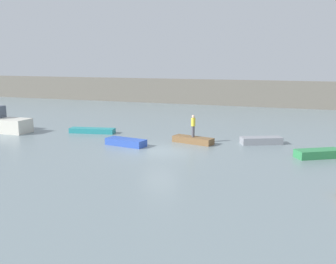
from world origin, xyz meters
TOP-DOWN VIEW (x-y plane):
  - ground_plane at (0.00, 0.00)m, footprint 120.00×120.00m
  - embankment_wall at (0.00, 28.18)m, footprint 80.00×1.20m
  - rowboat_teal at (-7.76, 4.34)m, footprint 3.93×1.62m
  - rowboat_blue at (-2.95, 0.85)m, footprint 3.13×1.57m
  - rowboat_brown at (1.38, 3.26)m, footprint 3.24×1.67m
  - rowboat_grey at (6.18, 4.67)m, footprint 3.14×2.22m
  - rowboat_green at (10.07, 1.74)m, footprint 3.04×2.42m
  - person_yellow_shirt at (1.38, 3.26)m, footprint 0.32×0.32m

SIDE VIEW (x-z plane):
  - ground_plane at x=0.00m, z-range 0.00..0.00m
  - rowboat_teal at x=-7.76m, z-range 0.00..0.41m
  - rowboat_brown at x=1.38m, z-range 0.00..0.47m
  - rowboat_blue at x=-2.95m, z-range 0.00..0.49m
  - rowboat_grey at x=6.18m, z-range 0.00..0.51m
  - rowboat_green at x=10.07m, z-range 0.00..0.52m
  - person_yellow_shirt at x=1.38m, z-range 0.56..2.19m
  - embankment_wall at x=0.00m, z-range 0.00..3.40m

